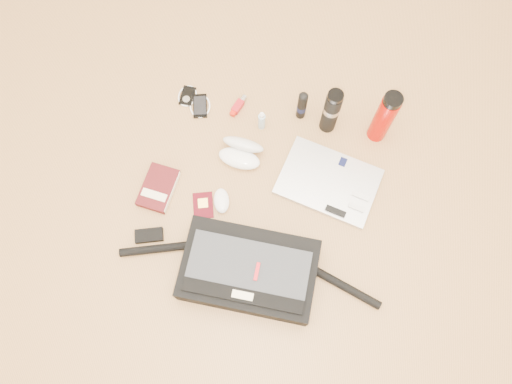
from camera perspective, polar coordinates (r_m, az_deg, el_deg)
ground at (r=1.94m, az=-0.52°, el=-3.23°), size 4.00×4.00×0.00m
messenger_bag at (r=1.83m, az=-0.91°, el=-8.96°), size 0.99×0.32×0.14m
laptop at (r=1.99m, az=8.31°, el=1.11°), size 0.43×0.35×0.04m
book at (r=2.00m, az=-11.07°, el=0.44°), size 0.15×0.20×0.03m
passport at (r=1.96m, az=-6.07°, el=-1.51°), size 0.10×0.12×0.01m
mouse at (r=1.95m, az=-3.97°, el=-1.00°), size 0.08×0.11×0.03m
sunglasses_case at (r=2.00m, az=-1.71°, el=4.64°), size 0.19×0.17×0.10m
ipod at (r=2.17m, az=-7.84°, el=10.81°), size 0.08×0.09×0.01m
phone at (r=2.14m, az=-6.41°, el=9.75°), size 0.10×0.12×0.01m
inhaler at (r=2.11m, az=-2.03°, el=9.83°), size 0.06×0.11×0.03m
spray_bottle at (r=2.04m, az=0.66°, el=8.14°), size 0.04×0.04×0.11m
aerosol_can at (r=2.05m, az=5.27°, el=9.83°), size 0.05×0.05×0.16m
thermos_black at (r=2.00m, az=8.58°, el=9.13°), size 0.08×0.08×0.25m
thermos_red at (r=2.00m, az=14.44°, el=8.26°), size 0.08×0.08×0.29m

